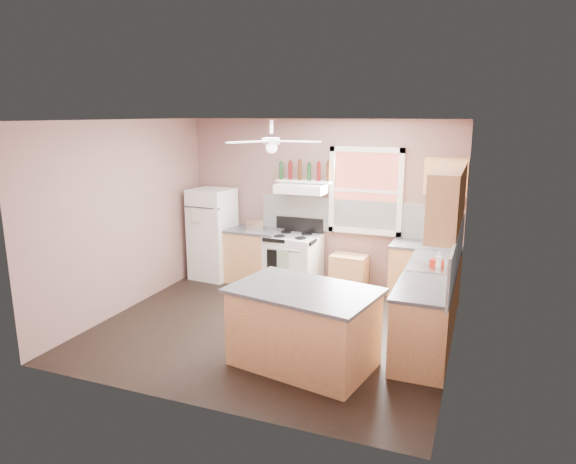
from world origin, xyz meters
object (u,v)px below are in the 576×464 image
at_px(island, 304,329).
at_px(refrigerator, 213,234).
at_px(toaster, 255,225).
at_px(stove, 293,261).
at_px(cart, 349,275).

bearing_deg(island, refrigerator, 146.77).
relative_size(refrigerator, toaster, 5.51).
xyz_separation_m(stove, island, (1.06, -2.47, 0.00)).
bearing_deg(refrigerator, stove, 6.08).
bearing_deg(cart, stove, -170.84).
bearing_deg(toaster, cart, -20.44).
bearing_deg(cart, toaster, -172.36).
xyz_separation_m(toaster, island, (1.72, -2.44, -0.56)).
height_order(toaster, cart, toaster).
relative_size(toaster, island, 0.19).
relative_size(cart, island, 0.37).
bearing_deg(stove, refrigerator, -172.77).
height_order(refrigerator, island, refrigerator).
bearing_deg(toaster, stove, -22.52).
xyz_separation_m(refrigerator, stove, (1.46, 0.03, -0.34)).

